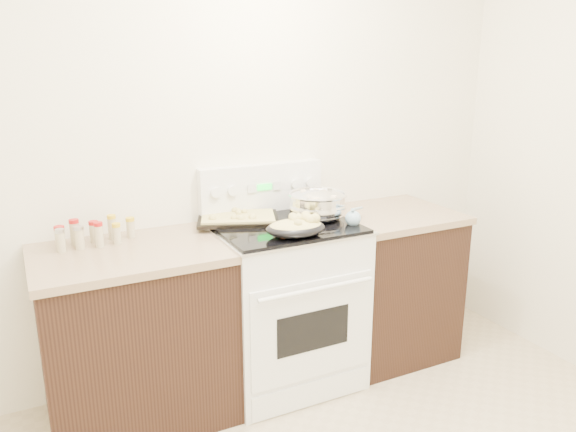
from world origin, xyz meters
TOP-DOWN VIEW (x-y plane):
  - room_shell at (0.00, 0.00)m, footprint 4.10×3.60m
  - counter_left at (-0.48, 1.43)m, footprint 0.93×0.67m
  - counter_right at (1.08, 1.43)m, footprint 0.73×0.67m
  - kitchen_range at (0.35, 1.42)m, footprint 0.78×0.73m
  - mixing_bowl at (0.56, 1.43)m, footprint 0.41×0.41m
  - roasting_pan at (0.31, 1.20)m, footprint 0.34×0.26m
  - baking_sheet at (0.15, 1.58)m, footprint 0.52×0.45m
  - wooden_spoon at (0.24, 1.24)m, footprint 0.04×0.26m
  - blue_ladle at (0.69, 1.25)m, footprint 0.23×0.23m
  - spice_jars at (-0.63, 1.59)m, footprint 0.39×0.15m

SIDE VIEW (x-z plane):
  - counter_left at x=-0.48m, z-range 0.00..0.92m
  - counter_right at x=1.08m, z-range 0.00..0.92m
  - kitchen_range at x=0.35m, z-range -0.12..1.10m
  - wooden_spoon at x=0.24m, z-range 0.93..0.98m
  - baking_sheet at x=0.15m, z-range 0.93..0.99m
  - spice_jars at x=-0.63m, z-range 0.91..1.04m
  - blue_ladle at x=0.69m, z-range 0.93..1.03m
  - roasting_pan at x=0.31m, z-range 0.94..1.05m
  - mixing_bowl at x=0.56m, z-range 0.92..1.12m
  - room_shell at x=0.00m, z-range 0.33..3.08m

